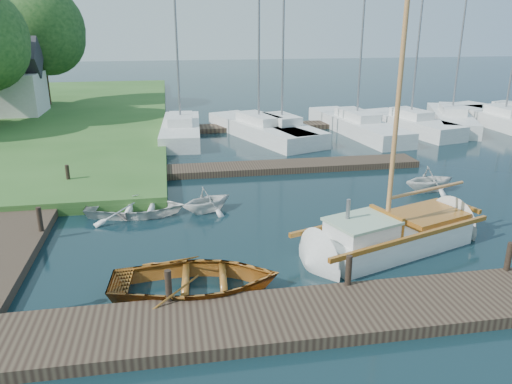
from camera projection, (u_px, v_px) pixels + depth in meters
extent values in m
plane|color=black|center=(256.00, 225.00, 17.25)|extent=(160.00, 160.00, 0.00)
cube|color=#2F221A|center=(301.00, 316.00, 11.61)|extent=(18.00, 2.20, 0.30)
cube|color=#2F221A|center=(25.00, 215.00, 17.75)|extent=(2.20, 18.00, 0.30)
cube|color=#2F221A|center=(274.00, 167.00, 23.59)|extent=(14.00, 1.60, 0.30)
cube|color=#2F221A|center=(360.00, 123.00, 33.76)|extent=(30.00, 1.60, 0.30)
cylinder|color=black|center=(168.00, 286.00, 11.87)|extent=(0.16, 0.16, 0.80)
cylinder|color=black|center=(349.00, 270.00, 12.61)|extent=(0.16, 0.16, 0.80)
cylinder|color=black|center=(509.00, 256.00, 13.35)|extent=(0.16, 0.16, 0.80)
cylinder|color=black|center=(40.00, 219.00, 15.87)|extent=(0.16, 0.16, 0.80)
cylinder|color=black|center=(68.00, 174.00, 20.53)|extent=(0.16, 0.16, 0.80)
cube|color=silver|center=(390.00, 241.00, 15.38)|extent=(5.38, 3.55, 0.90)
cone|color=silver|center=(457.00, 223.00, 16.80)|extent=(1.88, 2.28, 1.96)
cone|color=silver|center=(312.00, 263.00, 14.01)|extent=(1.60, 2.18, 1.96)
cube|color=#894A10|center=(371.00, 216.00, 15.99)|extent=(5.89, 2.18, 0.14)
cube|color=#894A10|center=(415.00, 237.00, 14.44)|extent=(5.89, 2.18, 0.14)
cube|color=#894A10|center=(466.00, 207.00, 16.80)|extent=(0.48, 1.08, 0.14)
cube|color=silver|center=(362.00, 229.00, 14.61)|extent=(2.16, 1.92, 0.44)
cube|color=#99B998|center=(362.00, 221.00, 14.53)|extent=(2.29, 2.05, 0.08)
cube|color=#894A10|center=(386.00, 220.00, 15.02)|extent=(0.58, 1.36, 0.60)
cylinder|color=slate|center=(348.00, 209.00, 14.53)|extent=(0.12, 0.12, 0.60)
cube|color=#894A10|center=(429.00, 216.00, 15.95)|extent=(2.57, 2.15, 0.20)
cylinder|color=#AA6636|center=(399.00, 89.00, 13.79)|extent=(0.14, 0.14, 8.40)
cylinder|color=#AA6636|center=(427.00, 190.00, 15.57)|extent=(3.05, 1.16, 0.10)
imported|color=#894A10|center=(196.00, 277.00, 12.80)|extent=(4.56, 3.41, 0.90)
imported|color=silver|center=(135.00, 205.00, 18.07)|extent=(3.81, 2.94, 0.73)
imported|color=silver|center=(207.00, 198.00, 18.32)|extent=(2.58, 2.46, 1.06)
imported|color=silver|center=(430.00, 177.00, 20.54)|extent=(2.44, 2.17, 1.17)
cube|color=silver|center=(181.00, 131.00, 30.05)|extent=(2.65, 8.41, 0.90)
cube|color=silver|center=(180.00, 119.00, 29.83)|extent=(1.56, 2.98, 0.50)
cylinder|color=slate|center=(177.00, 42.00, 28.41)|extent=(0.12, 0.12, 9.30)
cube|color=silver|center=(259.00, 130.00, 30.24)|extent=(5.37, 9.50, 0.90)
cube|color=silver|center=(259.00, 118.00, 30.01)|extent=(2.47, 3.55, 0.50)
cylinder|color=slate|center=(259.00, 39.00, 28.53)|extent=(0.12, 0.12, 9.71)
cube|color=silver|center=(282.00, 131.00, 30.06)|extent=(4.10, 7.78, 0.90)
cube|color=silver|center=(282.00, 119.00, 29.83)|extent=(2.04, 2.89, 0.50)
cylinder|color=slate|center=(283.00, 38.00, 28.34)|extent=(0.12, 0.12, 9.79)
cube|color=silver|center=(356.00, 126.00, 31.43)|extent=(3.49, 10.18, 0.90)
cube|color=silver|center=(357.00, 115.00, 31.20)|extent=(1.85, 3.64, 0.50)
cylinder|color=slate|center=(364.00, 15.00, 29.31)|extent=(0.12, 0.12, 12.25)
cube|color=silver|center=(410.00, 124.00, 31.86)|extent=(3.92, 7.98, 0.90)
cube|color=silver|center=(411.00, 114.00, 31.63)|extent=(1.99, 2.94, 0.50)
cylinder|color=slate|center=(418.00, 44.00, 30.27)|extent=(0.12, 0.12, 8.95)
cube|color=silver|center=(451.00, 120.00, 33.45)|extent=(5.33, 8.98, 0.90)
cube|color=silver|center=(452.00, 109.00, 33.22)|extent=(2.45, 3.38, 0.50)
cylinder|color=slate|center=(461.00, 38.00, 31.76)|extent=(0.12, 0.12, 9.55)
cube|color=silver|center=(504.00, 121.00, 32.93)|extent=(2.43, 8.24, 0.90)
cube|color=silver|center=(505.00, 111.00, 32.70)|extent=(1.48, 2.90, 0.50)
cube|color=beige|center=(4.00, 94.00, 34.84)|extent=(5.00, 4.00, 2.80)
cylinder|color=#332114|center=(46.00, 81.00, 38.75)|extent=(0.36, 0.36, 3.67)
sphere|color=#153C16|center=(39.00, 30.00, 37.54)|extent=(6.73, 6.73, 6.73)
sphere|color=#153C16|center=(46.00, 37.00, 37.50)|extent=(5.71, 5.71, 5.71)
sphere|color=#153C16|center=(34.00, 20.00, 37.61)|extent=(6.12, 6.12, 6.12)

